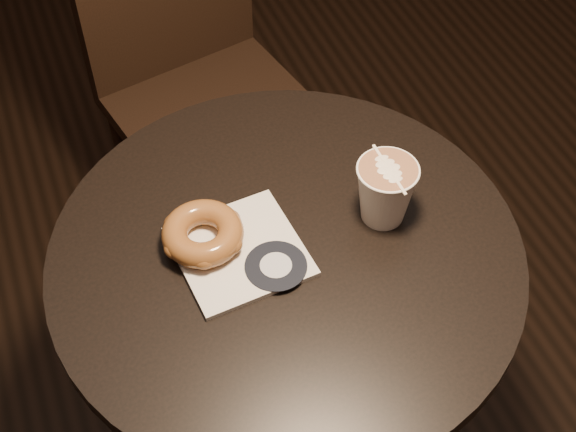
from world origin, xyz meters
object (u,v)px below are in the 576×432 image
Objects in this scene: pastry_bag at (239,251)px; chair at (190,50)px; doughnut at (203,233)px; latte_cup at (385,193)px; cafe_table at (286,322)px.

chair is at bearing 75.80° from pastry_bag.
latte_cup is (0.27, -0.04, 0.02)m from doughnut.
latte_cup is at bearing 2.45° from cafe_table.
pastry_bag reaches higher than cafe_table.
pastry_bag is at bearing -111.44° from chair.
chair reaches higher than latte_cup.
doughnut is (-0.11, 0.05, 0.23)m from cafe_table.
chair is 0.71m from doughnut.
latte_cup is at bearing -93.24° from chair.
latte_cup reaches higher than doughnut.
doughnut is 1.17× the size of latte_cup.
doughnut is at bearing 170.66° from latte_cup.
latte_cup is at bearing -9.34° from doughnut.
cafe_table is at bearing -106.00° from chair.
cafe_table is 0.26m from doughnut.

